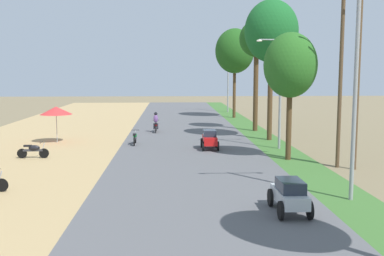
{
  "coord_description": "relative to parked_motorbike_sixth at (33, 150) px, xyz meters",
  "views": [
    {
      "loc": [
        -1.17,
        -4.01,
        5.01
      ],
      "look_at": [
        -0.0,
        21.53,
        1.88
      ],
      "focal_mm": 43.42,
      "sensor_mm": 36.0,
      "label": 1
    }
  ],
  "objects": [
    {
      "name": "median_tree_fourth",
      "position": [
        14.94,
        11.74,
        6.94
      ],
      "size": [
        2.82,
        2.82,
        9.11
      ],
      "color": "#4C351E",
      "rests_on": "median_strip"
    },
    {
      "name": "streetlamp_near",
      "position": [
        14.85,
        -9.33,
        4.29
      ],
      "size": [
        3.16,
        0.2,
        8.36
      ],
      "color": "gray",
      "rests_on": "median_strip"
    },
    {
      "name": "utility_pole_near",
      "position": [
        16.61,
        -3.02,
        4.31
      ],
      "size": [
        1.8,
        0.2,
        9.34
      ],
      "color": "brown",
      "rests_on": "ground"
    },
    {
      "name": "median_tree_fifth",
      "position": [
        14.68,
        22.8,
        6.57
      ],
      "size": [
        4.12,
        4.12,
        9.45
      ],
      "color": "#4C351E",
      "rests_on": "median_strip"
    },
    {
      "name": "parked_motorbike_sixth",
      "position": [
        0.0,
        0.0,
        0.0
      ],
      "size": [
        1.8,
        0.54,
        0.94
      ],
      "color": "black",
      "rests_on": "dirt_shoulder"
    },
    {
      "name": "vendor_umbrella",
      "position": [
        -0.07,
        5.88,
        1.75
      ],
      "size": [
        2.2,
        2.2,
        2.52
      ],
      "color": "#99999E",
      "rests_on": "dirt_shoulder"
    },
    {
      "name": "car_sedan_silver",
      "position": [
        12.02,
        -10.94,
        0.19
      ],
      "size": [
        1.1,
        2.26,
        1.19
      ],
      "color": "#B7BCC1",
      "rests_on": "road_strip"
    },
    {
      "name": "motorbike_ahead_third",
      "position": [
        6.66,
        11.03,
        0.3
      ],
      "size": [
        0.54,
        1.8,
        1.66
      ],
      "color": "black",
      "rests_on": "road_strip"
    },
    {
      "name": "median_tree_third",
      "position": [
        15.03,
        6.52,
        7.23
      ],
      "size": [
        3.8,
        3.8,
        9.99
      ],
      "color": "#4C351E",
      "rests_on": "median_strip"
    },
    {
      "name": "motorbike_ahead_second",
      "position": [
        5.43,
        4.73,
        0.02
      ],
      "size": [
        0.54,
        1.8,
        0.94
      ],
      "color": "black",
      "rests_on": "road_strip"
    },
    {
      "name": "utility_pole_far",
      "position": [
        17.29,
        -3.56,
        4.26
      ],
      "size": [
        1.8,
        0.2,
        9.24
      ],
      "color": "brown",
      "rests_on": "ground"
    },
    {
      "name": "car_hatchback_red",
      "position": [
        10.34,
        2.55,
        0.19
      ],
      "size": [
        1.04,
        2.0,
        1.23
      ],
      "color": "red",
      "rests_on": "road_strip"
    },
    {
      "name": "streetlamp_far",
      "position": [
        14.85,
        29.77,
        3.76
      ],
      "size": [
        3.16,
        0.2,
        7.34
      ],
      "color": "gray",
      "rests_on": "median_strip"
    },
    {
      "name": "median_tree_second",
      "position": [
        14.49,
        -1.05,
        4.76
      ],
      "size": [
        2.95,
        2.95,
        7.09
      ],
      "color": "#4C351E",
      "rests_on": "median_strip"
    },
    {
      "name": "streetlamp_mid",
      "position": [
        14.85,
        2.7,
        3.63
      ],
      "size": [
        3.16,
        0.2,
        7.08
      ],
      "color": "gray",
      "rests_on": "median_strip"
    }
  ]
}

